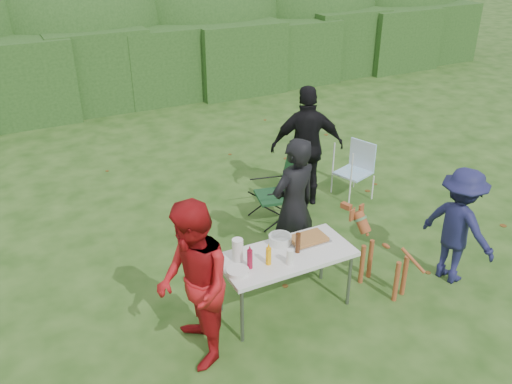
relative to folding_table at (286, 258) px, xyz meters
name	(u,v)px	position (x,y,z in m)	size (l,w,h in m)	color
ground	(260,303)	(-0.22, 0.18, -0.69)	(80.00, 80.00, 0.00)	#1E4211
hedge_row	(99,73)	(-0.22, 8.18, 0.16)	(22.00, 1.40, 1.70)	#23471C
shrub_backdrop	(80,27)	(-0.22, 9.78, 0.91)	(20.00, 2.60, 3.20)	#3D6628
folding_table	(286,258)	(0.00, 0.00, 0.00)	(1.50, 0.70, 0.74)	silver
person_cook	(294,207)	(0.46, 0.64, 0.21)	(0.65, 0.43, 1.79)	black
person_red_jacket	(193,286)	(-1.19, -0.27, 0.20)	(0.86, 0.67, 1.77)	#A61217
person_black_puffy	(307,147)	(1.56, 2.10, 0.25)	(1.10, 0.46, 1.88)	black
child	(458,226)	(2.13, -0.42, 0.06)	(0.96, 0.55, 1.48)	#1A1C46
dog	(385,256)	(1.22, -0.22, -0.22)	(0.97, 0.39, 0.92)	brown
camping_chair	(275,192)	(0.84, 1.77, -0.20)	(0.60, 0.60, 0.97)	#173F20
lawn_chair	(353,171)	(2.34, 1.94, -0.24)	(0.53, 0.53, 0.89)	#43A1D9
food_tray	(308,240)	(0.35, 0.11, 0.06)	(0.45, 0.30, 0.02)	#B7B7BA
focaccia_bread	(309,238)	(0.35, 0.11, 0.09)	(0.40, 0.26, 0.04)	#AD7238
mustard_bottle	(269,256)	(-0.27, -0.09, 0.15)	(0.06, 0.06, 0.20)	#FFAC08
ketchup_bottle	(250,259)	(-0.48, -0.06, 0.16)	(0.06, 0.06, 0.22)	maroon
beer_bottle	(298,243)	(0.13, -0.03, 0.17)	(0.06, 0.06, 0.24)	#47230F
paper_towel_roll	(238,250)	(-0.53, 0.13, 0.18)	(0.12, 0.12, 0.26)	white
cup_stack	(290,257)	(-0.07, -0.19, 0.14)	(0.08, 0.08, 0.18)	white
pasta_bowl	(280,239)	(0.04, 0.22, 0.10)	(0.26, 0.26, 0.10)	silver
plate_stack	(238,271)	(-0.63, -0.09, 0.08)	(0.24, 0.24, 0.05)	white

